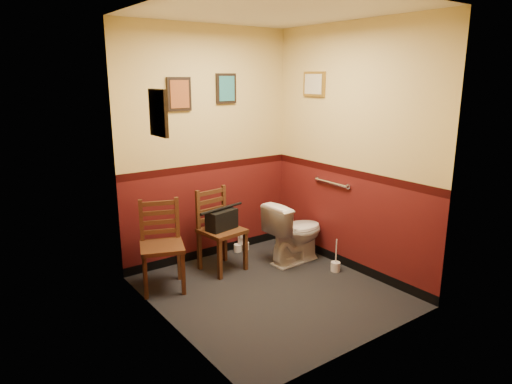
# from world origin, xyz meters

# --- Properties ---
(floor) EXTENTS (2.20, 2.40, 0.00)m
(floor) POSITION_xyz_m (0.00, 0.00, 0.00)
(floor) COLOR black
(floor) RESTS_ON ground
(ceiling) EXTENTS (2.20, 2.40, 0.00)m
(ceiling) POSITION_xyz_m (0.00, 0.00, 2.70)
(ceiling) COLOR silver
(ceiling) RESTS_ON ground
(wall_back) EXTENTS (2.20, 0.00, 2.70)m
(wall_back) POSITION_xyz_m (0.00, 1.20, 1.35)
(wall_back) COLOR #501211
(wall_back) RESTS_ON ground
(wall_front) EXTENTS (2.20, 0.00, 2.70)m
(wall_front) POSITION_xyz_m (0.00, -1.20, 1.35)
(wall_front) COLOR #501211
(wall_front) RESTS_ON ground
(wall_left) EXTENTS (0.00, 2.40, 2.70)m
(wall_left) POSITION_xyz_m (-1.10, 0.00, 1.35)
(wall_left) COLOR #501211
(wall_left) RESTS_ON ground
(wall_right) EXTENTS (0.00, 2.40, 2.70)m
(wall_right) POSITION_xyz_m (1.10, 0.00, 1.35)
(wall_right) COLOR #501211
(wall_right) RESTS_ON ground
(grab_bar) EXTENTS (0.05, 0.56, 0.06)m
(grab_bar) POSITION_xyz_m (1.07, 0.25, 0.95)
(grab_bar) COLOR silver
(grab_bar) RESTS_ON wall_right
(framed_print_back_a) EXTENTS (0.28, 0.04, 0.36)m
(framed_print_back_a) POSITION_xyz_m (-0.35, 1.18, 1.95)
(framed_print_back_a) COLOR black
(framed_print_back_a) RESTS_ON wall_back
(framed_print_back_b) EXTENTS (0.26, 0.04, 0.34)m
(framed_print_back_b) POSITION_xyz_m (0.25, 1.18, 2.00)
(framed_print_back_b) COLOR black
(framed_print_back_b) RESTS_ON wall_back
(framed_print_left) EXTENTS (0.04, 0.30, 0.38)m
(framed_print_left) POSITION_xyz_m (-1.08, 0.10, 1.85)
(framed_print_left) COLOR black
(framed_print_left) RESTS_ON wall_left
(framed_print_right) EXTENTS (0.04, 0.34, 0.28)m
(framed_print_right) POSITION_xyz_m (1.08, 0.60, 2.05)
(framed_print_right) COLOR olive
(framed_print_right) RESTS_ON wall_right
(toilet) EXTENTS (0.75, 0.44, 0.72)m
(toilet) POSITION_xyz_m (0.72, 0.46, 0.36)
(toilet) COLOR white
(toilet) RESTS_ON floor
(toilet_brush) EXTENTS (0.11, 0.11, 0.38)m
(toilet_brush) POSITION_xyz_m (0.91, -0.03, 0.06)
(toilet_brush) COLOR silver
(toilet_brush) RESTS_ON floor
(chair_left) EXTENTS (0.55, 0.55, 0.92)m
(chair_left) POSITION_xyz_m (-0.84, 0.74, 0.46)
(chair_left) COLOR brown
(chair_left) RESTS_ON floor
(chair_right) EXTENTS (0.48, 0.48, 0.92)m
(chair_right) POSITION_xyz_m (-0.11, 0.80, 0.46)
(chair_right) COLOR brown
(chair_right) RESTS_ON floor
(handbag) EXTENTS (0.38, 0.24, 0.26)m
(handbag) POSITION_xyz_m (-0.10, 0.76, 0.59)
(handbag) COLOR black
(handbag) RESTS_ON chair_right
(tp_stack) EXTENTS (0.21, 0.13, 0.27)m
(tp_stack) POSITION_xyz_m (0.40, 1.11, 0.11)
(tp_stack) COLOR silver
(tp_stack) RESTS_ON floor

